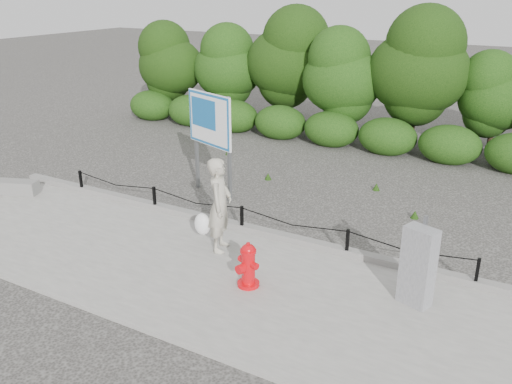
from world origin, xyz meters
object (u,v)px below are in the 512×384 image
at_px(pedestrian, 219,206).
at_px(utility_cabinet, 418,266).
at_px(fire_hydrant, 248,265).
at_px(concrete_block, 17,187).
at_px(advertising_sign, 210,124).

distance_m(pedestrian, utility_cabinet, 4.11).
xyz_separation_m(fire_hydrant, concrete_block, (-7.72, 1.07, -0.24)).
bearing_deg(utility_cabinet, pedestrian, -162.32).
height_order(fire_hydrant, pedestrian, pedestrian).
bearing_deg(pedestrian, concrete_block, 72.14).
relative_size(utility_cabinet, advertising_sign, 0.58).
relative_size(fire_hydrant, pedestrian, 0.44).
relative_size(fire_hydrant, advertising_sign, 0.32).
bearing_deg(advertising_sign, utility_cabinet, -4.68).
bearing_deg(pedestrian, advertising_sign, 19.23).
relative_size(concrete_block, advertising_sign, 0.41).
distance_m(utility_cabinet, advertising_sign, 6.81).
relative_size(pedestrian, utility_cabinet, 1.26).
bearing_deg(concrete_block, pedestrian, -0.53).
distance_m(concrete_block, utility_cabinet, 10.56).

